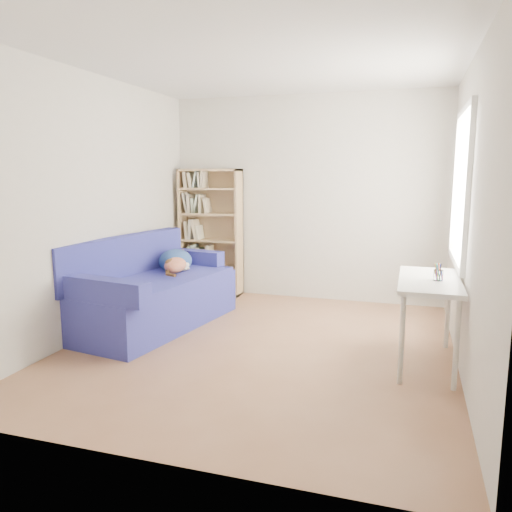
{
  "coord_description": "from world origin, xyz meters",
  "views": [
    {
      "loc": [
        1.31,
        -4.32,
        1.63
      ],
      "look_at": [
        -0.08,
        0.12,
        0.85
      ],
      "focal_mm": 35.0,
      "sensor_mm": 36.0,
      "label": 1
    }
  ],
  "objects_px": {
    "desk": "(429,289)",
    "bookshelf": "(211,237)",
    "sofa": "(152,292)",
    "pen_cup": "(438,274)"
  },
  "relations": [
    {
      "from": "sofa",
      "to": "bookshelf",
      "type": "height_order",
      "value": "bookshelf"
    },
    {
      "from": "sofa",
      "to": "pen_cup",
      "type": "distance_m",
      "value": 2.92
    },
    {
      "from": "bookshelf",
      "to": "pen_cup",
      "type": "distance_m",
      "value": 3.37
    },
    {
      "from": "bookshelf",
      "to": "desk",
      "type": "bearing_deg",
      "value": -33.82
    },
    {
      "from": "desk",
      "to": "bookshelf",
      "type": "bearing_deg",
      "value": 146.18
    },
    {
      "from": "pen_cup",
      "to": "sofa",
      "type": "bearing_deg",
      "value": 172.99
    },
    {
      "from": "bookshelf",
      "to": "desk",
      "type": "xyz_separation_m",
      "value": [
        2.74,
        -1.83,
        -0.11
      ]
    },
    {
      "from": "bookshelf",
      "to": "pen_cup",
      "type": "xyz_separation_m",
      "value": [
        2.8,
        -1.88,
        0.03
      ]
    },
    {
      "from": "bookshelf",
      "to": "desk",
      "type": "relative_size",
      "value": 1.55
    },
    {
      "from": "sofa",
      "to": "bookshelf",
      "type": "bearing_deg",
      "value": 96.9
    }
  ]
}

